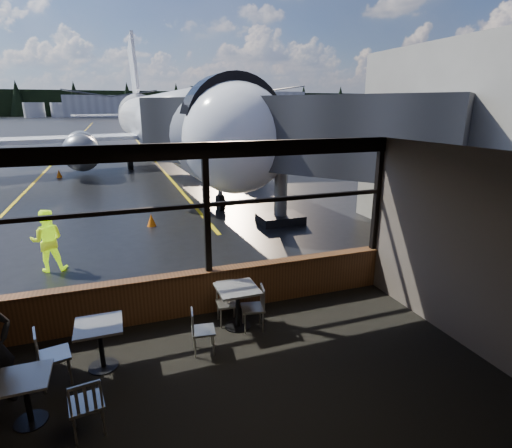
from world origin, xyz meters
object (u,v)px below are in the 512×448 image
jet_bridge (273,155)px  chair_mid_w (54,356)px  cafe_table_left (27,400)px  chair_near_w (203,331)px  cafe_table_near (238,308)px  ground_crew (47,241)px  cone_nose (151,220)px  chair_near_e (253,308)px  cafe_table_mid (101,346)px  chair_near_n (227,304)px  cone_wing (59,174)px  airliner (162,83)px  chair_mid_s (86,404)px

jet_bridge → chair_mid_w: jet_bridge is taller
cafe_table_left → chair_near_w: chair_near_w is taller
cafe_table_near → ground_crew: (-3.79, 4.37, 0.40)m
cone_nose → chair_near_e: bearing=-81.6°
cafe_table_mid → ground_crew: (-1.33, 4.84, 0.42)m
chair_near_e → chair_near_w: (-1.05, -0.42, -0.03)m
chair_near_n → chair_near_w: bearing=54.6°
cafe_table_mid → cone_wing: cafe_table_mid is taller
ground_crew → jet_bridge: bearing=-163.2°
cafe_table_near → cone_wing: size_ratio=1.76×
airliner → ground_crew: 18.46m
chair_near_n → chair_near_e: bearing=141.4°
cafe_table_mid → chair_near_e: bearing=6.3°
jet_bridge → cone_wing: bearing=121.2°
cafe_table_near → chair_mid_s: size_ratio=0.95×
chair_near_e → cone_wing: 21.09m
ground_crew → cone_wing: size_ratio=3.44×
cafe_table_left → chair_mid_s: (0.76, -0.45, 0.08)m
jet_bridge → ground_crew: jet_bridge is taller
cafe_table_left → cone_nose: size_ratio=1.60×
airliner → chair_near_n: bearing=-97.1°
jet_bridge → cafe_table_mid: jet_bridge is taller
chair_near_e → chair_near_w: size_ratio=1.08×
airliner → cafe_table_left: size_ratio=51.32×
chair_mid_s → cone_nose: (1.72, 9.49, -0.22)m
airliner → cone_wing: bearing=-172.7°
chair_mid_w → ground_crew: size_ratio=0.58×
cafe_table_mid → chair_near_w: 1.67m
chair_near_n → chair_mid_s: 3.21m
chair_near_w → cafe_table_near: bearing=134.0°
cafe_table_mid → cone_wing: 20.86m
chair_mid_w → ground_crew: bearing=176.3°
airliner → cafe_table_mid: airliner is taller
airliner → jet_bridge: 15.50m
cafe_table_mid → chair_near_n: bearing=16.1°
jet_bridge → chair_near_n: jet_bridge is taller
chair_near_w → chair_near_n: bearing=148.1°
cafe_table_near → chair_near_n: size_ratio=0.98×
cafe_table_left → chair_near_n: size_ratio=0.84×
airliner → chair_mid_w: bearing=-104.5°
jet_bridge → cafe_table_near: (-3.24, -6.30, -2.12)m
jet_bridge → cafe_table_left: size_ratio=16.25×
chair_mid_s → cafe_table_left: bearing=141.7°
cafe_table_near → cone_nose: cafe_table_near is taller
jet_bridge → cafe_table_near: 7.40m
cafe_table_mid → cafe_table_left: cafe_table_mid is taller
cone_nose → chair_near_w: bearing=-89.3°
jet_bridge → chair_near_w: 8.26m
cone_nose → cone_wing: cone_wing is taller
airliner → cafe_table_mid: size_ratio=46.11×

